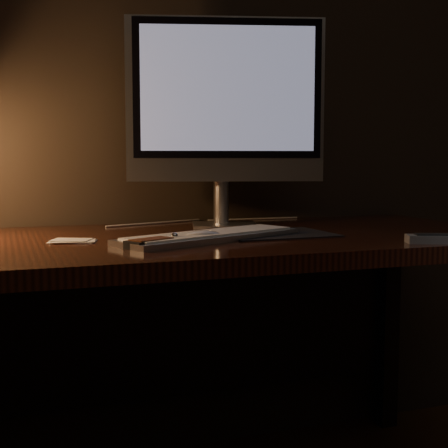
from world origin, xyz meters
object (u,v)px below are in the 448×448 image
object	(u,v)px
desk	(209,279)
keyboard	(210,236)
tv_remote	(448,239)
media_remote	(157,242)
monitor	(226,104)
mouse	(202,238)

from	to	relation	value
desk	keyboard	bearing A→B (deg)	-106.82
tv_remote	media_remote	bearing A→B (deg)	-172.30
media_remote	keyboard	bearing A→B (deg)	0.98
desk	monitor	size ratio (longest dim) A/B	2.69
monitor	tv_remote	world-z (taller)	monitor
monitor	media_remote	world-z (taller)	monitor
monitor	keyboard	size ratio (longest dim) A/B	1.21
desk	monitor	xyz separation A→B (m)	(0.09, 0.12, 0.48)
monitor	keyboard	world-z (taller)	monitor
tv_remote	mouse	bearing A→B (deg)	179.05
desk	mouse	bearing A→B (deg)	-112.79
mouse	media_remote	distance (m)	0.14
desk	keyboard	distance (m)	0.21
keyboard	media_remote	bearing A→B (deg)	-174.45
monitor	desk	bearing A→B (deg)	-111.21
desk	tv_remote	world-z (taller)	tv_remote
mouse	media_remote	xyz separation A→B (m)	(-0.12, -0.06, 0.00)
monitor	media_remote	distance (m)	0.58
media_remote	tv_remote	distance (m)	0.67
keyboard	tv_remote	distance (m)	0.56
desk	tv_remote	size ratio (longest dim) A/B	8.24
monitor	keyboard	bearing A→B (deg)	-100.77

